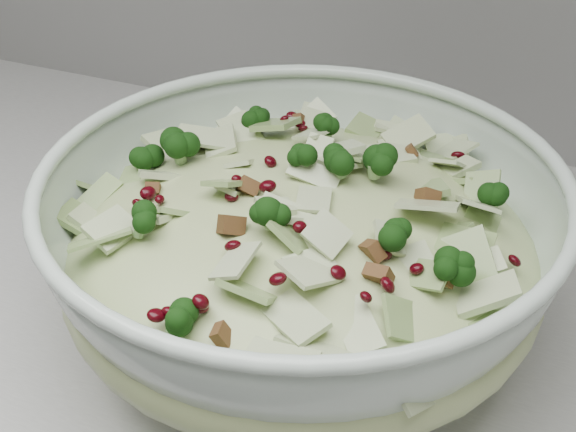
{
  "coord_description": "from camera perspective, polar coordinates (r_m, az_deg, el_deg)",
  "views": [
    {
      "loc": [
        0.22,
        1.14,
        1.35
      ],
      "look_at": [
        0.03,
        1.6,
        1.01
      ],
      "focal_mm": 50.0,
      "sensor_mm": 36.0,
      "label": 1
    }
  ],
  "objects": [
    {
      "name": "mixing_bowl",
      "position": [
        0.61,
        1.0,
        -2.86
      ],
      "size": [
        0.47,
        0.47,
        0.16
      ],
      "rotation": [
        0.0,
        0.0,
        -0.23
      ],
      "color": "silver",
      "rests_on": "counter"
    },
    {
      "name": "salad",
      "position": [
        0.6,
        1.02,
        -0.91
      ],
      "size": [
        0.49,
        0.49,
        0.16
      ],
      "rotation": [
        0.0,
        0.0,
        -0.47
      ],
      "color": "#B5C385",
      "rests_on": "mixing_bowl"
    }
  ]
}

